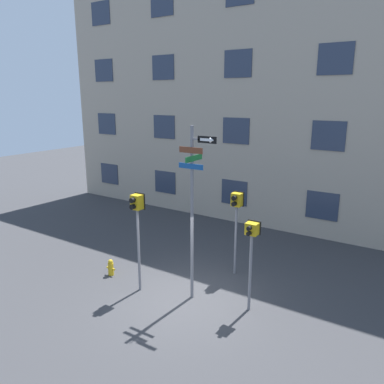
{
  "coord_description": "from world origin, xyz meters",
  "views": [
    {
      "loc": [
        5.47,
        -8.13,
        5.76
      ],
      "look_at": [
        0.08,
        0.23,
        3.21
      ],
      "focal_mm": 35.0,
      "sensor_mm": 36.0,
      "label": 1
    }
  ],
  "objects_px": {
    "pedestrian_signal_left": "(137,216)",
    "pedestrian_signal_right": "(251,243)",
    "fire_hydrant": "(111,268)",
    "pedestrian_signal_across": "(236,210)",
    "street_sign_pole": "(193,202)"
  },
  "relations": [
    {
      "from": "pedestrian_signal_right",
      "to": "pedestrian_signal_across",
      "type": "distance_m",
      "value": 2.22
    },
    {
      "from": "street_sign_pole",
      "to": "fire_hydrant",
      "type": "xyz_separation_m",
      "value": [
        -3.07,
        -0.27,
        -2.68
      ]
    },
    {
      "from": "street_sign_pole",
      "to": "pedestrian_signal_right",
      "type": "bearing_deg",
      "value": 10.2
    },
    {
      "from": "pedestrian_signal_left",
      "to": "pedestrian_signal_right",
      "type": "relative_size",
      "value": 1.18
    },
    {
      "from": "pedestrian_signal_right",
      "to": "pedestrian_signal_across",
      "type": "height_order",
      "value": "pedestrian_signal_across"
    },
    {
      "from": "pedestrian_signal_left",
      "to": "fire_hydrant",
      "type": "height_order",
      "value": "pedestrian_signal_left"
    },
    {
      "from": "pedestrian_signal_right",
      "to": "pedestrian_signal_across",
      "type": "relative_size",
      "value": 0.92
    },
    {
      "from": "pedestrian_signal_right",
      "to": "pedestrian_signal_across",
      "type": "bearing_deg",
      "value": 126.75
    },
    {
      "from": "street_sign_pole",
      "to": "fire_hydrant",
      "type": "height_order",
      "value": "street_sign_pole"
    },
    {
      "from": "pedestrian_signal_right",
      "to": "street_sign_pole",
      "type": "bearing_deg",
      "value": -169.8
    },
    {
      "from": "pedestrian_signal_right",
      "to": "fire_hydrant",
      "type": "distance_m",
      "value": 5.05
    },
    {
      "from": "pedestrian_signal_left",
      "to": "pedestrian_signal_right",
      "type": "distance_m",
      "value": 3.39
    },
    {
      "from": "street_sign_pole",
      "to": "pedestrian_signal_left",
      "type": "distance_m",
      "value": 1.79
    },
    {
      "from": "pedestrian_signal_across",
      "to": "fire_hydrant",
      "type": "distance_m",
      "value": 4.55
    },
    {
      "from": "pedestrian_signal_left",
      "to": "pedestrian_signal_right",
      "type": "height_order",
      "value": "pedestrian_signal_left"
    }
  ]
}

